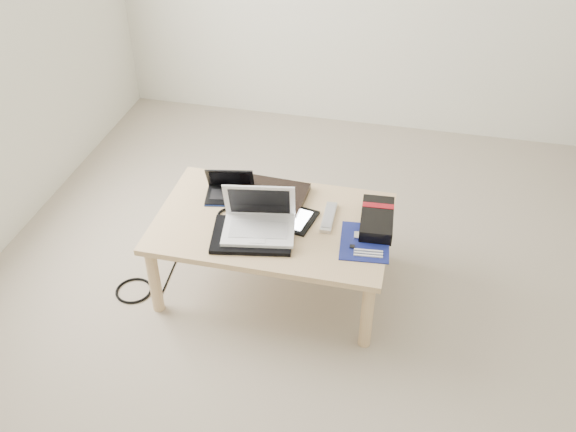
% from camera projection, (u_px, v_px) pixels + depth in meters
% --- Properties ---
extents(ground, '(4.00, 4.00, 0.00)m').
position_uv_depth(ground, '(368.00, 335.00, 2.98)').
color(ground, '#B2A390').
rests_on(ground, ground).
extents(coffee_table, '(1.10, 0.70, 0.40)m').
position_uv_depth(coffee_table, '(273.00, 228.00, 3.04)').
color(coffee_table, tan).
rests_on(coffee_table, ground).
extents(book, '(0.34, 0.29, 0.03)m').
position_uv_depth(book, '(271.00, 196.00, 3.14)').
color(book, black).
rests_on(book, coffee_table).
extents(netbook, '(0.26, 0.21, 0.15)m').
position_uv_depth(netbook, '(230.00, 190.00, 3.16)').
color(netbook, black).
rests_on(netbook, coffee_table).
extents(tablet, '(0.29, 0.25, 0.01)m').
position_uv_depth(tablet, '(287.00, 217.00, 3.02)').
color(tablet, black).
rests_on(tablet, coffee_table).
extents(remote, '(0.06, 0.23, 0.02)m').
position_uv_depth(remote, '(329.00, 217.00, 3.02)').
color(remote, '#B0AFB4').
rests_on(remote, coffee_table).
extents(neoprene_sleeve, '(0.40, 0.32, 0.02)m').
position_uv_depth(neoprene_sleeve, '(252.00, 235.00, 2.91)').
color(neoprene_sleeve, black).
rests_on(neoprene_sleeve, coffee_table).
extents(white_laptop, '(0.36, 0.28, 0.23)m').
position_uv_depth(white_laptop, '(259.00, 220.00, 2.91)').
color(white_laptop, white).
rests_on(white_laptop, neoprene_sleeve).
extents(motherboard, '(0.24, 0.29, 0.01)m').
position_uv_depth(motherboard, '(365.00, 242.00, 2.88)').
color(motherboard, '#0D1256').
rests_on(motherboard, coffee_table).
extents(gpu_box, '(0.17, 0.30, 0.07)m').
position_uv_depth(gpu_box, '(377.00, 219.00, 2.97)').
color(gpu_box, black).
rests_on(gpu_box, coffee_table).
extents(cable_coil, '(0.12, 0.12, 0.01)m').
position_uv_depth(cable_coil, '(229.00, 215.00, 3.04)').
color(cable_coil, black).
rests_on(cable_coil, coffee_table).
extents(floor_cable_coil, '(0.23, 0.23, 0.01)m').
position_uv_depth(floor_cable_coil, '(134.00, 291.00, 3.20)').
color(floor_cable_coil, black).
rests_on(floor_cable_coil, ground).
extents(floor_cable_trail, '(0.04, 0.37, 0.01)m').
position_uv_depth(floor_cable_trail, '(166.00, 284.00, 3.24)').
color(floor_cable_trail, black).
rests_on(floor_cable_trail, ground).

